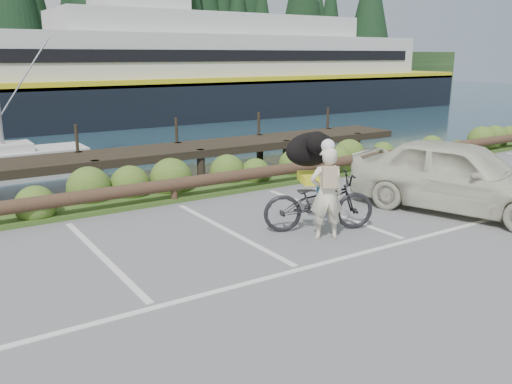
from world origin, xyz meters
The scene contains 7 objects.
ground centered at (0.00, 0.00, 0.00)m, with size 72.00×72.00×0.00m, color #5F6062.
vegetation_strip centered at (0.00, 5.30, 0.05)m, with size 34.00×1.60×0.10m, color #3D5B21.
log_rail centered at (0.00, 4.60, 0.00)m, with size 32.00×0.30×0.60m, color #443021, non-canonical shape.
bicycle centered at (1.57, 1.08, 0.59)m, with size 0.79×2.25×1.18m, color black.
cyclist centered at (1.36, 0.60, 0.90)m, with size 0.66×0.43×1.80m, color beige.
dog centered at (1.87, 1.74, 1.54)m, with size 1.24×0.61×0.72m, color black.
parked_car centered at (5.10, 0.46, 0.82)m, with size 1.94×4.83×1.65m, color beige.
Camera 1 is at (-5.20, -7.05, 3.47)m, focal length 38.00 mm.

